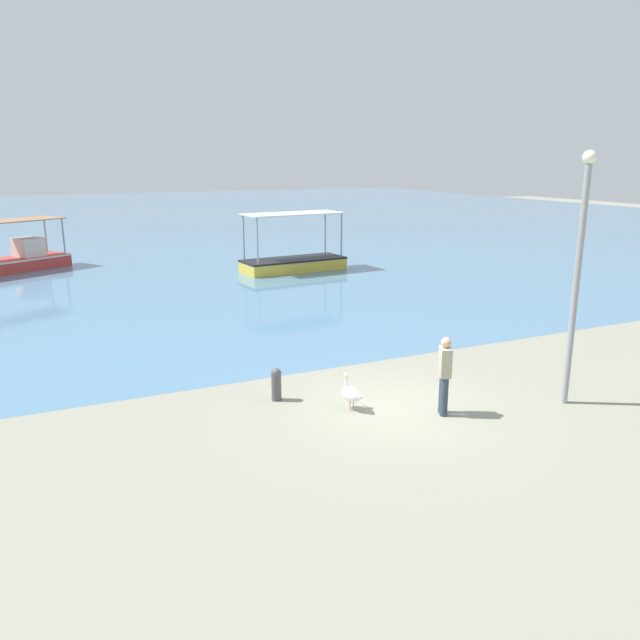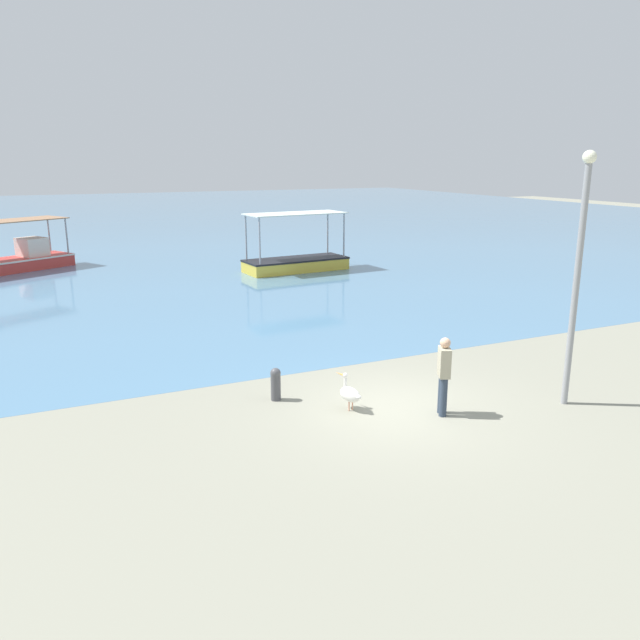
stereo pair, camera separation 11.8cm
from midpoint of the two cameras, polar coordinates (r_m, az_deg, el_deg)
name	(u,v)px [view 1 (the left image)]	position (r m, az deg, el deg)	size (l,w,h in m)	color
ground	(398,408)	(13.78, 6.93, -7.97)	(120.00, 120.00, 0.00)	gray
harbor_water	(111,219)	(59.37, -18.65, 8.70)	(110.00, 90.00, 0.00)	teal
fishing_boat_far_right	(293,260)	(30.18, -2.56, 5.48)	(5.13, 2.30, 2.76)	gold
fishing_boat_far_left	(6,260)	(33.49, -26.85, 4.91)	(6.28, 4.66, 2.42)	#C73B35
pelican	(351,393)	(13.46, 2.57, -6.72)	(0.41, 0.80, 0.80)	#E0997A
lamp_post	(578,266)	(14.18, 22.31, 4.58)	(0.28, 0.28, 5.42)	gray
mooring_bollard	(276,383)	(14.00, -4.26, -5.77)	(0.23, 0.23, 0.75)	#47474C
fisherman_standing	(445,373)	(13.29, 11.07, -4.82)	(0.37, 0.46, 1.69)	#2E3B4D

